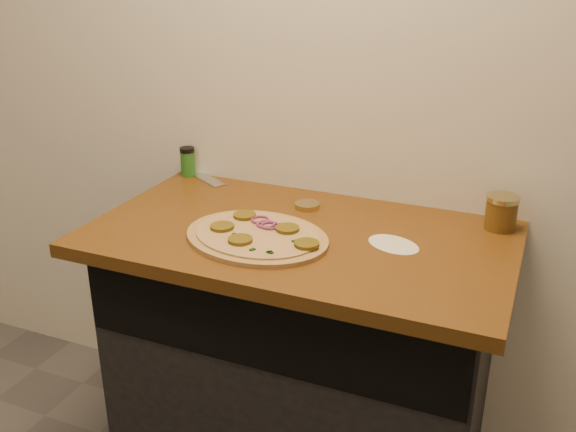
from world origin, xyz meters
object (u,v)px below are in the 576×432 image
at_px(chefs_knife, 192,170).
at_px(salsa_jar, 501,212).
at_px(pizza, 257,236).
at_px(spice_shaker, 188,162).

bearing_deg(chefs_knife, salsa_jar, -5.36).
relative_size(pizza, salsa_jar, 4.86).
bearing_deg(pizza, spice_shaker, 139.31).
height_order(chefs_knife, salsa_jar, salsa_jar).
distance_m(pizza, spice_shaker, 0.61).
xyz_separation_m(salsa_jar, spice_shaker, (-1.07, 0.06, 0.00)).
bearing_deg(pizza, chefs_knife, 137.14).
distance_m(chefs_knife, salsa_jar, 1.09).
height_order(pizza, spice_shaker, spice_shaker).
bearing_deg(chefs_knife, pizza, -42.86).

